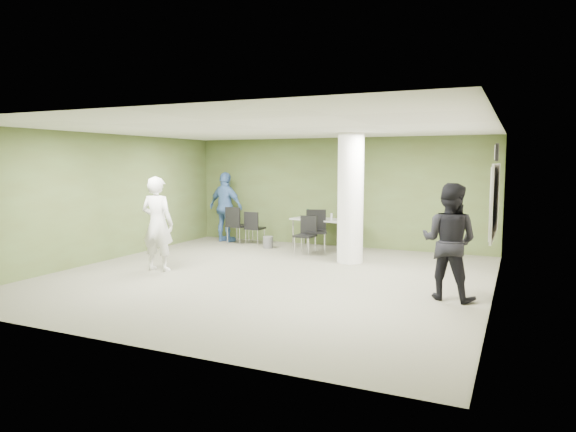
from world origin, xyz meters
The scene contains 17 objects.
floor centered at (0.00, 0.00, 0.00)m, with size 8.00×8.00×0.00m, color #525040.
ceiling centered at (0.00, 0.00, 2.80)m, with size 8.00×8.00×0.00m, color white.
wall_back centered at (0.00, 4.00, 1.40)m, with size 8.00×0.02×2.80m, color #434C24.
wall_left centered at (-4.00, 0.00, 1.40)m, with size 0.02×8.00×2.80m, color #434C24.
wall_right_cream centered at (4.00, 0.00, 1.40)m, with size 0.02×8.00×2.80m, color beige.
column centered at (1.00, 2.00, 1.40)m, with size 0.56×0.56×2.80m, color silver.
whiteboard centered at (3.92, 1.20, 1.50)m, with size 0.05×2.30×1.30m.
wall_clock centered at (3.92, 1.20, 2.35)m, with size 0.06×0.32×0.32m.
folding_table centered at (-0.24, 3.54, 0.69)m, with size 1.65×0.94×0.99m.
wastebasket centered at (-1.45, 2.91, 0.15)m, with size 0.26×0.26×0.30m, color #4C4C4C.
chair_back_left centered at (-2.51, 3.12, 0.58)m, with size 0.56×0.56×1.00m.
chair_back_right centered at (-2.05, 3.26, 0.51)m, with size 0.45×0.45×0.88m.
chair_table_left centered at (-0.27, 2.60, 0.52)m, with size 0.47×0.47×0.90m.
chair_table_right centered at (-0.18, 3.00, 0.60)m, with size 0.65×0.65×1.02m.
woman_white centered at (-2.26, -0.42, 0.95)m, with size 0.69×0.45×1.89m, color silver.
man_black centered at (3.34, -0.25, 0.93)m, with size 0.90×0.70×1.85m, color black.
man_blue centered at (-2.98, 3.40, 0.95)m, with size 1.12×0.47×1.91m, color #3D6298.
Camera 1 is at (4.33, -8.61, 2.18)m, focal length 32.00 mm.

